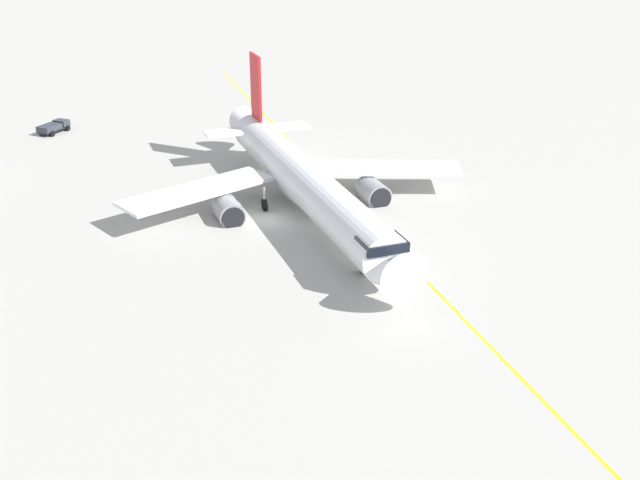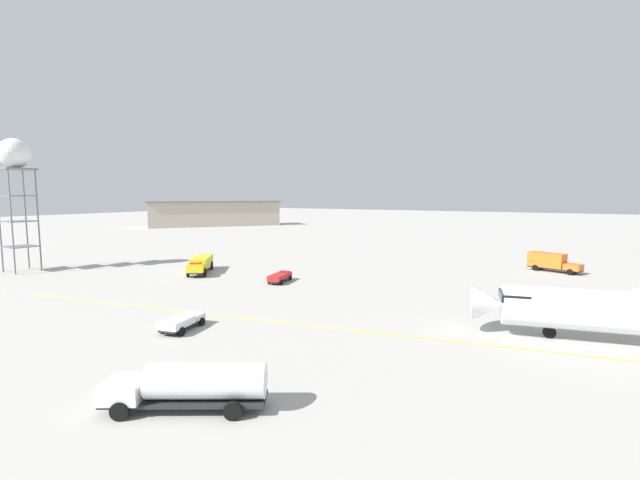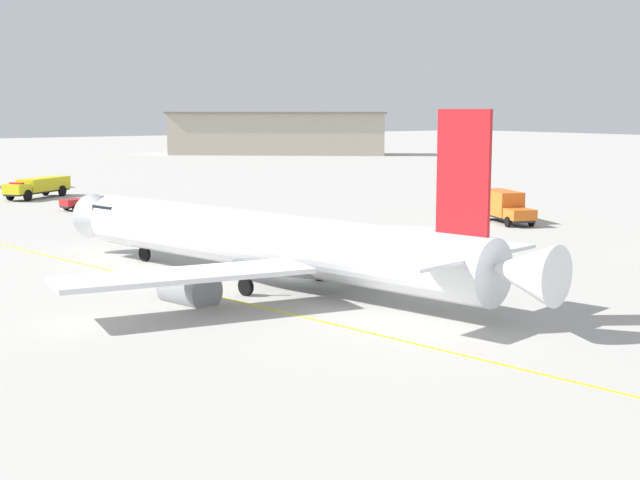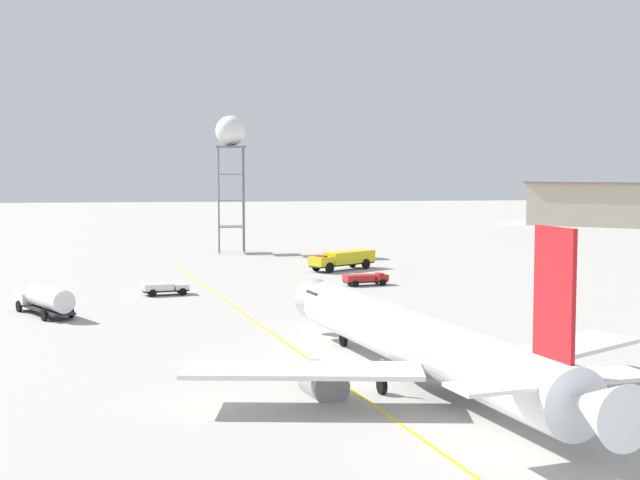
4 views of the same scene
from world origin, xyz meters
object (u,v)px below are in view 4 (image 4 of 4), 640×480
at_px(pushback_tug_truck, 165,288).
at_px(radar_tower, 231,138).
at_px(ops_pickup_truck, 365,279).
at_px(airliner_main, 421,345).
at_px(fire_tender_truck, 343,259).
at_px(fuel_tanker_truck, 46,299).

xyz_separation_m(pushback_tug_truck, radar_tower, (48.18, -8.72, 17.77)).
bearing_deg(pushback_tug_truck, ops_pickup_truck, -0.13).
bearing_deg(airliner_main, pushback_tug_truck, 9.64).
distance_m(fire_tender_truck, radar_tower, 35.06).
bearing_deg(pushback_tug_truck, radar_tower, 67.19).
height_order(fire_tender_truck, radar_tower, radar_tower).
relative_size(pushback_tug_truck, radar_tower, 0.24).
bearing_deg(pushback_tug_truck, fuel_tanker_truck, -142.48).
bearing_deg(airliner_main, ops_pickup_truck, -18.90).
distance_m(pushback_tug_truck, ops_pickup_truck, 23.82).
bearing_deg(airliner_main, radar_tower, -7.05).
distance_m(airliner_main, ops_pickup_truck, 49.11).
distance_m(fire_tender_truck, pushback_tug_truck, 31.29).
bearing_deg(ops_pickup_truck, fire_tender_truck, 77.89).
bearing_deg(radar_tower, fire_tender_truck, -152.06).
xyz_separation_m(ops_pickup_truck, radar_tower, (43.06, 14.54, 17.77)).
relative_size(airliner_main, ops_pickup_truck, 7.25).
height_order(airliner_main, ops_pickup_truck, airliner_main).
xyz_separation_m(airliner_main, fuel_tanker_truck, (31.16, 28.62, -1.05)).
distance_m(fuel_tanker_truck, ops_pickup_truck, 38.09).
height_order(pushback_tug_truck, ops_pickup_truck, ops_pickup_truck).
bearing_deg(fire_tender_truck, fuel_tanker_truck, 9.58).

